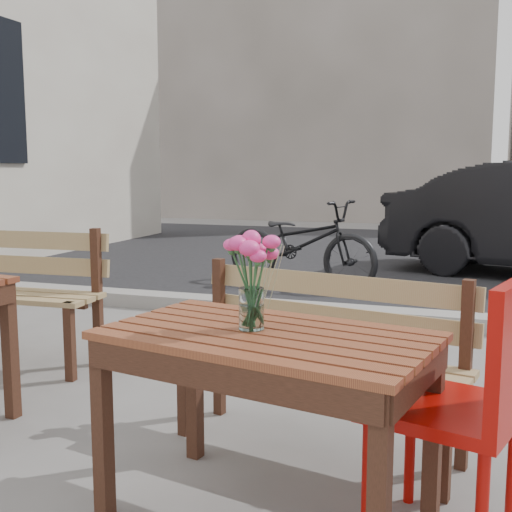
% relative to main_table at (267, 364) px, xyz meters
% --- Properties ---
extents(ground, '(80.00, 80.00, 0.00)m').
position_rel_main_table_xyz_m(ground, '(-0.02, 0.04, -0.57)').
color(ground, slate).
rests_on(ground, ground).
extents(street, '(30.00, 8.12, 0.12)m').
position_rel_main_table_xyz_m(street, '(-0.02, 5.10, -0.54)').
color(street, black).
rests_on(street, ground).
extents(backdrop_buildings, '(15.50, 4.00, 8.00)m').
position_rel_main_table_xyz_m(backdrop_buildings, '(0.15, 14.44, 3.04)').
color(backdrop_buildings, slate).
rests_on(backdrop_buildings, ground).
extents(main_table, '(1.21, 0.85, 0.68)m').
position_rel_main_table_xyz_m(main_table, '(0.00, 0.00, 0.00)').
color(main_table, maroon).
rests_on(main_table, ground).
extents(main_bench, '(1.36, 0.64, 0.81)m').
position_rel_main_table_xyz_m(main_bench, '(0.05, 0.67, -0.08)').
color(main_bench, '#A28453').
rests_on(main_bench, ground).
extents(red_chair, '(0.56, 0.56, 0.90)m').
position_rel_main_table_xyz_m(red_chair, '(0.67, 0.03, -0.04)').
color(red_chair, '#A50B05').
rests_on(red_chair, ground).
extents(main_vase, '(0.19, 0.19, 0.34)m').
position_rel_main_table_xyz_m(main_vase, '(-0.06, 0.02, 0.33)').
color(main_vase, white).
rests_on(main_vase, main_table).
extents(second_bench, '(1.45, 0.49, 0.89)m').
position_rel_main_table_xyz_m(second_bench, '(-2.20, 1.27, -0.03)').
color(second_bench, '#A28453').
rests_on(second_bench, ground).
extents(bicycle, '(1.84, 1.00, 0.92)m').
position_rel_main_table_xyz_m(bicycle, '(-1.05, 4.46, -0.11)').
color(bicycle, black).
rests_on(bicycle, ground).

